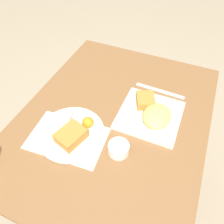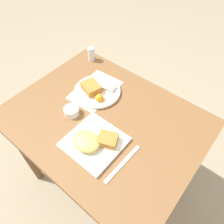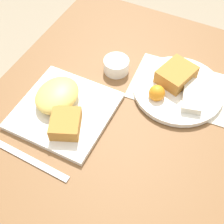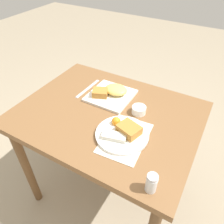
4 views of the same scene
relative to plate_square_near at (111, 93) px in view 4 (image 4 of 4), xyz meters
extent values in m
plane|color=gray|center=(-0.06, 0.14, -0.77)|extent=(8.00, 8.00, 0.00)
cube|color=brown|center=(-0.06, 0.14, -0.04)|extent=(0.94, 0.73, 0.04)
cylinder|color=brown|center=(-0.46, -0.16, -0.41)|extent=(0.05, 0.05, 0.71)
cylinder|color=brown|center=(0.35, -0.16, -0.41)|extent=(0.05, 0.05, 0.71)
cylinder|color=brown|center=(0.35, 0.44, -0.41)|extent=(0.05, 0.05, 0.71)
cube|color=beige|center=(-0.22, 0.25, -0.02)|extent=(0.21, 0.29, 0.00)
cube|color=white|center=(0.00, 0.01, -0.01)|extent=(0.24, 0.24, 0.01)
ellipsoid|color=#EAC660|center=(-0.02, -0.02, 0.01)|extent=(0.13, 0.11, 0.04)
cube|color=#B77A33|center=(0.05, 0.04, 0.01)|extent=(0.10, 0.10, 0.04)
cylinder|color=white|center=(-0.20, 0.25, -0.01)|extent=(0.25, 0.25, 0.01)
cube|color=#B77A33|center=(-0.22, 0.23, 0.02)|extent=(0.12, 0.10, 0.04)
cube|color=beige|center=(-0.18, 0.29, 0.01)|extent=(0.12, 0.08, 0.02)
sphere|color=orange|center=(-0.14, 0.21, 0.01)|extent=(0.04, 0.04, 0.04)
cylinder|color=white|center=(-0.20, 0.06, 0.00)|extent=(0.07, 0.07, 0.04)
cylinder|color=beige|center=(-0.20, 0.06, 0.02)|extent=(0.06, 0.06, 0.00)
cylinder|color=white|center=(-0.42, 0.44, 0.01)|extent=(0.04, 0.04, 0.07)
cylinder|color=white|center=(-0.42, 0.44, 0.00)|extent=(0.03, 0.03, 0.04)
cylinder|color=silver|center=(-0.42, 0.44, 0.06)|extent=(0.04, 0.04, 0.01)
cube|color=silver|center=(0.16, 0.01, -0.02)|extent=(0.02, 0.22, 0.00)
camera|label=1|loc=(-0.58, -0.07, 0.65)|focal=35.00mm
camera|label=2|loc=(0.38, -0.34, 0.82)|focal=35.00mm
camera|label=3|loc=(0.39, 0.34, 0.64)|focal=50.00mm
camera|label=4|loc=(-0.51, 0.89, 0.71)|focal=35.00mm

